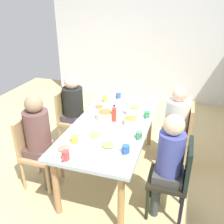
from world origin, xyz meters
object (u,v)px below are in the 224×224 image
plate_0 (64,149)px  cup_2 (139,135)px  cup_5 (66,156)px  cup_6 (105,99)px  plate_2 (108,146)px  cup_1 (75,139)px  person_3 (169,159)px  person_0 (176,119)px  bowl_0 (105,114)px  chair_2 (69,116)px  plate_4 (99,107)px  cup_4 (118,96)px  bottle_0 (129,107)px  person_1 (39,134)px  bowl_1 (131,121)px  cup_0 (147,114)px  plate_3 (134,107)px  chair_3 (176,176)px  bottle_2 (138,115)px  chair_0 (181,132)px  plate_1 (95,135)px  person_2 (74,104)px  dining_table (112,129)px  chair_1 (34,148)px  bottle_1 (114,114)px  cup_3 (126,149)px

plate_0 → cup_2: (-0.46, 0.67, 0.02)m
cup_5 → cup_6: bearing=-175.8°
plate_2 → cup_1: bearing=-87.1°
person_3 → cup_6: 1.51m
person_0 → bowl_0: size_ratio=4.95×
chair_2 → plate_4: 0.60m
cup_4 → bottle_0: size_ratio=0.48×
person_1 → bowl_0: (-0.56, 0.62, 0.09)m
bowl_0 → bowl_1: size_ratio=1.26×
plate_2 → cup_0: (-0.81, 0.26, 0.03)m
cup_2 → plate_3: bearing=-163.2°
bottle_0 → chair_3: bearing=43.0°
chair_2 → cup_5: 1.49m
bottle_2 → plate_0: bearing=-34.5°
chair_0 → plate_3: chair_0 is taller
chair_0 → plate_1: chair_0 is taller
plate_2 → bottle_2: 0.67m
plate_1 → cup_6: 1.01m
chair_0 → cup_4: size_ratio=7.94×
person_2 → bottle_2: 1.10m
person_3 → cup_4: (-1.29, -0.90, 0.09)m
cup_4 → person_1: bearing=-24.5°
cup_1 → bottle_0: 0.91m
cup_4 → bowl_0: bearing=2.6°
dining_table → chair_1: (0.47, -0.83, -0.16)m
bottle_0 → bottle_1: size_ratio=1.08×
plate_4 → cup_4: size_ratio=1.85×
plate_3 → cup_3: cup_3 is taller
plate_2 → cup_3: bearing=77.8°
cup_4 → cup_6: bearing=-36.8°
plate_4 → cup_6: size_ratio=1.88×
cup_5 → cup_6: (-1.47, -0.11, -0.00)m
cup_2 → cup_6: size_ratio=0.97×
person_0 → bowl_0: bearing=-66.7°
person_0 → cup_0: size_ratio=10.47×
chair_1 → cup_6: chair_1 is taller
chair_2 → cup_0: bearing=81.4°
plate_0 → cup_0: (-1.00, 0.67, 0.03)m
person_2 → plate_1: size_ratio=5.01×
chair_2 → plate_1: bearing=41.7°
cup_3 → bowl_1: bearing=-171.0°
chair_1 → cup_4: (-1.29, 0.68, 0.28)m
chair_2 → cup_5: size_ratio=8.25×
cup_0 → cup_1: bearing=-37.4°
cup_1 → person_1: bearing=-98.6°
person_0 → bottle_1: size_ratio=5.18×
bottle_2 → cup_5: bearing=-26.7°
plate_4 → plate_3: bearing=106.1°
chair_0 → person_1: size_ratio=0.75×
cup_0 → cup_5: cup_5 is taller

